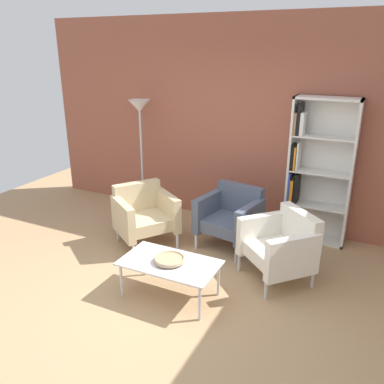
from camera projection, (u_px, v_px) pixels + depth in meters
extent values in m
plane|color=tan|center=(153.00, 304.00, 4.07)|extent=(8.32, 8.32, 0.00)
cube|color=#9E5642|center=(240.00, 123.00, 5.64)|extent=(6.40, 0.12, 2.90)
cube|color=silver|center=(290.00, 169.00, 5.29)|extent=(0.03, 0.30, 1.90)
cube|color=silver|center=(352.00, 176.00, 4.97)|extent=(0.03, 0.30, 1.90)
cube|color=silver|center=(329.00, 98.00, 4.81)|extent=(0.80, 0.30, 0.03)
cube|color=silver|center=(312.00, 238.00, 5.45)|extent=(0.80, 0.30, 0.03)
cube|color=silver|center=(322.00, 169.00, 5.25)|extent=(0.80, 0.02, 1.90)
cube|color=silver|center=(316.00, 205.00, 5.29)|extent=(0.76, 0.28, 0.02)
cube|color=silver|center=(320.00, 172.00, 5.13)|extent=(0.76, 0.28, 0.02)
cube|color=silver|center=(324.00, 137.00, 4.97)|extent=(0.76, 0.28, 0.02)
cube|color=orange|center=(287.00, 221.00, 5.48)|extent=(0.04, 0.17, 0.36)
cube|color=blue|center=(291.00, 223.00, 5.49)|extent=(0.03, 0.20, 0.29)
cube|color=black|center=(294.00, 224.00, 5.48)|extent=(0.03, 0.22, 0.28)
cube|color=blue|center=(290.00, 187.00, 5.32)|extent=(0.02, 0.17, 0.41)
cube|color=orange|center=(293.00, 190.00, 5.35)|extent=(0.04, 0.24, 0.32)
cube|color=black|center=(297.00, 188.00, 5.31)|extent=(0.04, 0.25, 0.41)
cube|color=black|center=(293.00, 157.00, 5.17)|extent=(0.04, 0.17, 0.34)
cube|color=orange|center=(296.00, 158.00, 5.17)|extent=(0.02, 0.19, 0.30)
cube|color=white|center=(298.00, 156.00, 5.14)|extent=(0.02, 0.19, 0.36)
cube|color=olive|center=(296.00, 123.00, 5.05)|extent=(0.04, 0.24, 0.28)
cube|color=black|center=(300.00, 119.00, 5.02)|extent=(0.04, 0.25, 0.39)
cube|color=white|center=(303.00, 124.00, 4.99)|extent=(0.04, 0.18, 0.28)
cube|color=silver|center=(170.00, 263.00, 4.08)|extent=(1.00, 0.56, 0.02)
cylinder|color=silver|center=(121.00, 280.00, 4.14)|extent=(0.03, 0.03, 0.38)
cylinder|color=silver|center=(200.00, 303.00, 3.77)|extent=(0.03, 0.03, 0.38)
cylinder|color=silver|center=(145.00, 260.00, 4.53)|extent=(0.03, 0.03, 0.38)
cylinder|color=silver|center=(218.00, 279.00, 4.16)|extent=(0.03, 0.03, 0.38)
cylinder|color=tan|center=(170.00, 261.00, 4.07)|extent=(0.13, 0.13, 0.02)
cylinder|color=tan|center=(170.00, 259.00, 4.07)|extent=(0.32, 0.32, 0.02)
torus|color=tan|center=(170.00, 258.00, 4.06)|extent=(0.32, 0.32, 0.02)
cube|color=#C6B289|center=(146.00, 222.00, 5.21)|extent=(0.84, 0.86, 0.16)
cube|color=#C6B289|center=(137.00, 196.00, 5.34)|extent=(0.46, 0.59, 0.38)
cube|color=#C6B289|center=(123.00, 219.00, 5.01)|extent=(0.57, 0.44, 0.46)
cube|color=#C6B289|center=(168.00, 210.00, 5.30)|extent=(0.57, 0.44, 0.46)
cylinder|color=silver|center=(134.00, 251.00, 4.89)|extent=(0.04, 0.04, 0.24)
cylinder|color=silver|center=(177.00, 240.00, 5.16)|extent=(0.04, 0.04, 0.24)
cylinder|color=silver|center=(118.00, 232.00, 5.36)|extent=(0.04, 0.04, 0.24)
cylinder|color=silver|center=(158.00, 223.00, 5.64)|extent=(0.04, 0.04, 0.24)
cube|color=#4C566B|center=(229.00, 224.00, 5.15)|extent=(0.74, 0.69, 0.16)
cube|color=#4C566B|center=(240.00, 198.00, 5.26)|extent=(0.65, 0.24, 0.38)
cube|color=#4C566B|center=(208.00, 211.00, 5.27)|extent=(0.21, 0.63, 0.46)
cube|color=#4C566B|center=(250.00, 222.00, 4.92)|extent=(0.21, 0.63, 0.46)
cylinder|color=silver|center=(196.00, 240.00, 5.15)|extent=(0.04, 0.04, 0.24)
cylinder|color=silver|center=(236.00, 254.00, 4.82)|extent=(0.04, 0.04, 0.24)
cylinder|color=silver|center=(220.00, 225.00, 5.59)|extent=(0.04, 0.04, 0.24)
cylinder|color=silver|center=(259.00, 236.00, 5.25)|extent=(0.04, 0.04, 0.24)
cube|color=white|center=(277.00, 253.00, 4.42)|extent=(0.86, 0.86, 0.16)
cube|color=white|center=(300.00, 227.00, 4.41)|extent=(0.55, 0.52, 0.38)
cube|color=white|center=(262.00, 233.00, 4.64)|extent=(0.50, 0.52, 0.46)
cube|color=white|center=(293.00, 258.00, 4.10)|extent=(0.50, 0.52, 0.46)
cylinder|color=silver|center=(239.00, 261.00, 4.64)|extent=(0.04, 0.04, 0.24)
cylinder|color=silver|center=(266.00, 289.00, 4.12)|extent=(0.04, 0.04, 0.24)
cylinder|color=silver|center=(282.00, 253.00, 4.84)|extent=(0.04, 0.04, 0.24)
cylinder|color=silver|center=(312.00, 278.00, 4.31)|extent=(0.04, 0.04, 0.24)
cylinder|color=silver|center=(144.00, 209.00, 6.42)|extent=(0.28, 0.28, 0.02)
cylinder|color=silver|center=(142.00, 159.00, 6.13)|extent=(0.03, 0.03, 1.65)
cone|color=white|center=(139.00, 106.00, 5.86)|extent=(0.32, 0.32, 0.18)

